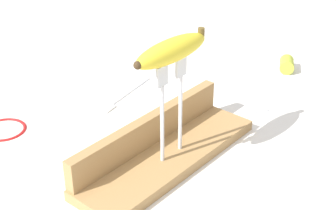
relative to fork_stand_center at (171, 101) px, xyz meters
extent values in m
plane|color=silver|center=(0.00, 0.01, -0.13)|extent=(3.00, 3.00, 0.00)
cube|color=#A87F4C|center=(0.00, 0.01, -0.12)|extent=(0.40, 0.12, 0.02)
cube|color=#A87F4C|center=(0.00, 0.06, -0.08)|extent=(0.39, 0.02, 0.06)
cylinder|color=silver|center=(-0.03, 0.00, -0.04)|extent=(0.01, 0.01, 0.15)
cube|color=silver|center=(-0.03, 0.00, 0.06)|extent=(0.03, 0.01, 0.04)
cylinder|color=silver|center=(0.03, 0.00, -0.04)|extent=(0.01, 0.01, 0.15)
cube|color=silver|center=(0.03, 0.00, 0.06)|extent=(0.03, 0.01, 0.04)
ellipsoid|color=yellow|center=(0.00, 0.00, 0.09)|extent=(0.17, 0.05, 0.04)
cylinder|color=brown|center=(0.08, 0.00, 0.10)|extent=(0.01, 0.01, 0.02)
sphere|color=#3F2D19|center=(-0.08, 0.00, 0.09)|extent=(0.01, 0.01, 0.01)
cylinder|color=silver|center=(0.16, 0.26, -0.13)|extent=(0.15, 0.03, 0.01)
cube|color=silver|center=(0.07, 0.24, -0.13)|extent=(0.04, 0.03, 0.01)
cylinder|color=silver|center=(0.35, -0.06, -0.13)|extent=(0.11, 0.07, 0.01)
cube|color=silver|center=(0.28, -0.02, -0.13)|extent=(0.04, 0.04, 0.01)
cylinder|color=#B2C138|center=(0.50, 0.04, -0.11)|extent=(0.06, 0.06, 0.04)
cylinder|color=beige|center=(0.52, 0.05, -0.11)|extent=(0.02, 0.03, 0.03)
torus|color=red|center=(-0.13, 0.34, -0.13)|extent=(0.09, 0.09, 0.01)
camera|label=1|loc=(-0.61, -0.51, 0.43)|focal=55.64mm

